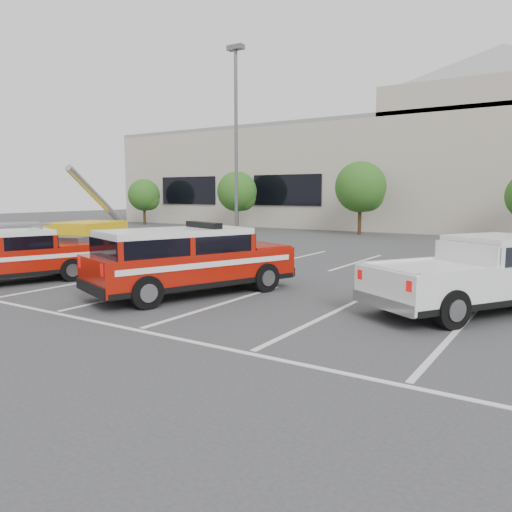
{
  "coord_description": "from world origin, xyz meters",
  "views": [
    {
      "loc": [
        7.3,
        -9.69,
        2.72
      ],
      "look_at": [
        0.06,
        1.48,
        1.05
      ],
      "focal_mm": 35.0,
      "sensor_mm": 36.0,
      "label": 1
    }
  ],
  "objects": [
    {
      "name": "ladder_suv",
      "position": [
        -7.2,
        -1.14,
        0.73
      ],
      "size": [
        3.29,
        4.96,
        1.82
      ],
      "rotation": [
        0.0,
        0.0,
        -0.35
      ],
      "color": "#911107",
      "rests_on": "ground"
    },
    {
      "name": "white_pickup",
      "position": [
        5.5,
        2.74,
        0.69
      ],
      "size": [
        4.67,
        5.83,
        1.74
      ],
      "rotation": [
        0.0,
        0.0,
        -0.56
      ],
      "color": "silver",
      "rests_on": "ground"
    },
    {
      "name": "tree_left",
      "position": [
        -14.91,
        22.05,
        2.77
      ],
      "size": [
        3.07,
        3.07,
        4.42
      ],
      "color": "#3F2B19",
      "rests_on": "ground"
    },
    {
      "name": "utility_rig",
      "position": [
        -8.34,
        2.47,
        0.75
      ],
      "size": [
        3.89,
        4.89,
        3.76
      ],
      "rotation": [
        0.0,
        0.0,
        0.22
      ],
      "color": "#59595E",
      "rests_on": "ground"
    },
    {
      "name": "tree_far_left",
      "position": [
        -24.91,
        22.05,
        2.5
      ],
      "size": [
        2.77,
        2.77,
        3.99
      ],
      "color": "#3F2B19",
      "rests_on": "ground"
    },
    {
      "name": "stall_markings",
      "position": [
        0.0,
        4.5,
        0.01
      ],
      "size": [
        23.0,
        15.0,
        0.01
      ],
      "primitive_type": "cube",
      "color": "silver",
      "rests_on": "ground"
    },
    {
      "name": "ground",
      "position": [
        0.0,
        0.0,
        0.0
      ],
      "size": [
        120.0,
        120.0,
        0.0
      ],
      "primitive_type": "plane",
      "color": "#353538",
      "rests_on": "ground"
    },
    {
      "name": "tree_mid_left",
      "position": [
        -4.91,
        22.05,
        3.04
      ],
      "size": [
        3.37,
        3.37,
        4.85
      ],
      "color": "#3F2B19",
      "rests_on": "ground"
    },
    {
      "name": "light_pole_left",
      "position": [
        -8.0,
        12.0,
        5.19
      ],
      "size": [
        0.9,
        0.6,
        10.24
      ],
      "color": "#59595E",
      "rests_on": "ground"
    },
    {
      "name": "convention_building",
      "position": [
        0.18,
        31.86,
        4.72
      ],
      "size": [
        60.0,
        16.99,
        13.2
      ],
      "color": "#B6AD9A",
      "rests_on": "ground"
    },
    {
      "name": "fire_chief_suv",
      "position": [
        -1.46,
        0.5,
        0.8
      ],
      "size": [
        3.84,
        5.9,
        1.95
      ],
      "rotation": [
        0.0,
        0.0,
        -0.36
      ],
      "color": "#911107",
      "rests_on": "ground"
    }
  ]
}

